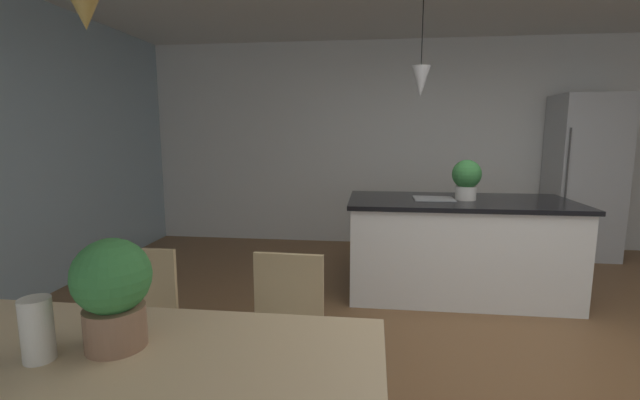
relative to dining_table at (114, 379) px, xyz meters
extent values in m
cube|color=brown|center=(1.87, 1.39, -0.70)|extent=(10.00, 8.40, 0.04)
cube|color=silver|center=(1.87, 4.65, 0.67)|extent=(10.00, 0.12, 2.70)
cube|color=#D1B284|center=(0.00, 0.00, 0.05)|extent=(1.82, 0.85, 0.04)
cube|color=tan|center=(0.41, 0.74, -0.25)|extent=(0.42, 0.42, 0.04)
cube|color=white|center=(0.41, 0.74, -0.22)|extent=(0.37, 0.37, 0.03)
cube|color=tan|center=(0.42, 0.92, -0.02)|extent=(0.38, 0.05, 0.42)
cylinder|color=tan|center=(0.59, 0.91, -0.48)|extent=(0.04, 0.04, 0.41)
cylinder|color=tan|center=(0.25, 0.92, -0.48)|extent=(0.04, 0.04, 0.41)
cube|color=tan|center=(-0.41, 0.74, -0.25)|extent=(0.41, 0.41, 0.04)
cube|color=white|center=(-0.41, 0.74, -0.22)|extent=(0.37, 0.37, 0.03)
cube|color=tan|center=(-0.41, 0.92, -0.02)|extent=(0.38, 0.04, 0.42)
cylinder|color=tan|center=(-0.24, 0.58, -0.48)|extent=(0.04, 0.04, 0.41)
cylinder|color=tan|center=(-0.58, 0.57, -0.48)|extent=(0.04, 0.04, 0.41)
cylinder|color=tan|center=(-0.24, 0.92, -0.48)|extent=(0.04, 0.04, 0.41)
cylinder|color=tan|center=(-0.58, 0.91, -0.48)|extent=(0.04, 0.04, 0.41)
cube|color=white|center=(1.65, 2.76, -0.24)|extent=(1.95, 0.91, 0.88)
cube|color=black|center=(1.65, 2.76, 0.20)|extent=(2.01, 0.97, 0.04)
cube|color=gray|center=(1.42, 2.76, 0.22)|extent=(0.36, 0.30, 0.01)
cube|color=#B2B5B7|center=(3.38, 4.25, 0.30)|extent=(0.74, 0.64, 1.95)
cylinder|color=#4C4C4C|center=(3.05, 3.91, 0.30)|extent=(0.02, 0.02, 1.17)
cylinder|color=black|center=(1.26, 2.76, 1.71)|extent=(0.01, 0.01, 0.61)
cone|color=#B7B7B7|center=(1.26, 2.76, 1.27)|extent=(0.16, 0.16, 0.27)
cylinder|color=beige|center=(1.70, 2.76, 0.28)|extent=(0.19, 0.19, 0.12)
sphere|color=#387F3D|center=(1.70, 2.76, 0.45)|extent=(0.26, 0.26, 0.26)
cylinder|color=#8C664C|center=(-0.04, 0.08, 0.15)|extent=(0.21, 0.21, 0.15)
sphere|color=#387F3D|center=(-0.04, 0.08, 0.33)|extent=(0.27, 0.27, 0.27)
cylinder|color=silver|center=(-0.24, -0.03, 0.18)|extent=(0.10, 0.10, 0.22)
camera|label=1|loc=(0.85, -1.24, 0.82)|focal=24.02mm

